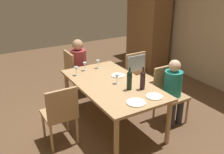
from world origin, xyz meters
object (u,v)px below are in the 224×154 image
at_px(chair_left_end, 75,70).
at_px(person_man_bearded, 174,87).
at_px(chair_far_right, 168,90).
at_px(wine_bottle_dark_red, 129,80).
at_px(chair_far_left, 138,70).
at_px(wine_glass_near_left, 98,62).
at_px(armoire_cabinet, 148,24).
at_px(person_woman_host, 80,63).
at_px(wine_bottle_tall_green, 143,80).
at_px(wine_glass_far, 85,65).
at_px(dining_table, 112,87).
at_px(dinner_plate_guest_left, 136,102).
at_px(wine_glass_near_right, 117,77).
at_px(dinner_plate_host, 118,75).
at_px(dinner_plate_guest_right, 154,96).
at_px(chair_near, 61,112).
at_px(wine_glass_centre, 76,69).

height_order(chair_left_end, person_man_bearded, person_man_bearded).
bearing_deg(chair_far_right, wine_bottle_dark_red, -0.04).
height_order(chair_far_left, wine_glass_near_left, chair_far_left).
distance_m(armoire_cabinet, person_woman_host, 2.38).
distance_m(person_man_bearded, wine_bottle_tall_green, 0.66).
relative_size(wine_glass_near_left, wine_glass_far, 1.00).
xyz_separation_m(chair_far_left, wine_bottle_dark_red, (0.86, -0.79, 0.30)).
height_order(dining_table, wine_glass_far, wine_glass_far).
height_order(wine_bottle_dark_red, dinner_plate_guest_left, wine_bottle_dark_red).
height_order(wine_glass_near_left, wine_glass_far, same).
bearing_deg(wine_glass_near_right, wine_bottle_dark_red, 8.15).
xyz_separation_m(dining_table, chair_left_end, (-1.30, -0.09, -0.13)).
bearing_deg(wine_glass_near_right, person_man_bearded, 64.58).
bearing_deg(dinner_plate_host, dinner_plate_guest_right, 1.57).
relative_size(chair_near, wine_glass_near_right, 6.17).
height_order(chair_far_left, dinner_plate_host, chair_far_left).
distance_m(dining_table, person_man_bearded, 0.99).
height_order(wine_glass_far, dinner_plate_host, wine_glass_far).
bearing_deg(dining_table, wine_bottle_tall_green, 33.60).
xyz_separation_m(chair_far_right, dinner_plate_host, (-0.53, -0.65, 0.21)).
relative_size(wine_glass_far, dinner_plate_guest_left, 0.57).
height_order(chair_left_end, dinner_plate_guest_right, chair_left_end).
xyz_separation_m(chair_near, dinner_plate_guest_left, (0.63, 0.83, 0.21)).
xyz_separation_m(armoire_cabinet, dining_table, (2.02, -2.25, -0.43)).
relative_size(chair_far_left, person_man_bearded, 0.85).
relative_size(dining_table, dinner_plate_host, 7.82).
distance_m(dining_table, dinner_plate_guest_left, 0.72).
distance_m(armoire_cabinet, chair_left_end, 2.51).
distance_m(wine_glass_centre, wine_glass_far, 0.25).
bearing_deg(chair_near, dinner_plate_guest_right, -28.16).
relative_size(wine_glass_near_right, wine_glass_far, 1.00).
bearing_deg(chair_left_end, dinner_plate_guest_left, 0.93).
bearing_deg(armoire_cabinet, dinner_plate_guest_left, -40.19).
bearing_deg(dinner_plate_guest_right, wine_glass_far, -164.33).
bearing_deg(chair_far_right, wine_glass_far, -45.44).
bearing_deg(chair_far_left, chair_far_right, 90.00).
bearing_deg(person_woman_host, wine_glass_centre, -27.24).
relative_size(armoire_cabinet, dinner_plate_guest_right, 9.41).
relative_size(dining_table, chair_far_left, 1.99).
height_order(wine_bottle_dark_red, dinner_plate_guest_right, wine_bottle_dark_red).
bearing_deg(chair_far_right, dinner_plate_host, -39.12).
distance_m(chair_left_end, chair_far_right, 1.89).
bearing_deg(wine_glass_near_left, wine_glass_far, -92.82).
height_order(dining_table, chair_far_right, chair_far_right).
bearing_deg(wine_glass_near_left, dinner_plate_guest_right, 5.98).
xyz_separation_m(chair_near, person_man_bearded, (0.35, 1.77, 0.10)).
relative_size(armoire_cabinet, chair_near, 2.37).
bearing_deg(wine_glass_far, chair_far_left, 80.55).
xyz_separation_m(chair_far_right, wine_bottle_tall_green, (0.09, -0.61, 0.36)).
bearing_deg(person_man_bearded, chair_near, -11.23).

